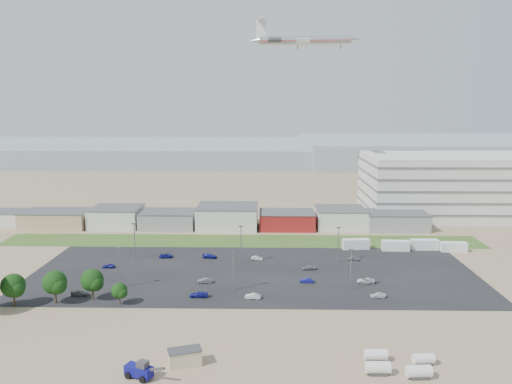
{
  "coord_description": "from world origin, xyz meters",
  "views": [
    {
      "loc": [
        8.31,
        -110.04,
        44.76
      ],
      "look_at": [
        5.57,
        22.0,
        21.88
      ],
      "focal_mm": 35.0,
      "sensor_mm": 36.0,
      "label": 1
    }
  ],
  "objects_px": {
    "parked_car_3": "(199,294)",
    "parked_car_6": "(210,256)",
    "parked_car_9": "(166,256)",
    "parked_car_8": "(354,259)",
    "box_trailer_a": "(356,244)",
    "parked_car_5": "(109,266)",
    "telehandler": "(139,369)",
    "storage_tank_nw": "(376,355)",
    "portable_shed": "(185,357)",
    "parked_car_4": "(205,281)",
    "parked_car_2": "(378,295)",
    "parked_car_12": "(308,268)",
    "parked_car_13": "(253,296)",
    "parked_car_10": "(80,293)",
    "airliner": "(305,40)",
    "parked_car_11": "(257,258)",
    "parked_car_0": "(366,281)",
    "parked_car_1": "(307,280)"
  },
  "relations": [
    {
      "from": "parked_car_6",
      "to": "parked_car_12",
      "type": "xyz_separation_m",
      "value": [
        28.53,
        -10.01,
        -0.06
      ]
    },
    {
      "from": "parked_car_8",
      "to": "parked_car_4",
      "type": "bearing_deg",
      "value": 120.35
    },
    {
      "from": "airliner",
      "to": "parked_car_11",
      "type": "relative_size",
      "value": 12.8
    },
    {
      "from": "telehandler",
      "to": "box_trailer_a",
      "type": "bearing_deg",
      "value": 80.87
    },
    {
      "from": "portable_shed",
      "to": "storage_tank_nw",
      "type": "xyz_separation_m",
      "value": [
        33.69,
        2.15,
        -0.28
      ]
    },
    {
      "from": "telehandler",
      "to": "storage_tank_nw",
      "type": "bearing_deg",
      "value": 32.63
    },
    {
      "from": "storage_tank_nw",
      "to": "parked_car_13",
      "type": "relative_size",
      "value": 1.05
    },
    {
      "from": "parked_car_4",
      "to": "parked_car_9",
      "type": "distance_m",
      "value": 25.62
    },
    {
      "from": "parked_car_4",
      "to": "storage_tank_nw",
      "type": "bearing_deg",
      "value": 34.35
    },
    {
      "from": "parked_car_4",
      "to": "parked_car_1",
      "type": "bearing_deg",
      "value": 84.01
    },
    {
      "from": "box_trailer_a",
      "to": "parked_car_1",
      "type": "xyz_separation_m",
      "value": [
        -17.98,
        -30.96,
        -1.01
      ]
    },
    {
      "from": "parked_car_9",
      "to": "box_trailer_a",
      "type": "bearing_deg",
      "value": -86.09
    },
    {
      "from": "portable_shed",
      "to": "parked_car_1",
      "type": "distance_m",
      "value": 48.53
    },
    {
      "from": "parked_car_5",
      "to": "airliner",
      "type": "bearing_deg",
      "value": 141.88
    },
    {
      "from": "parked_car_3",
      "to": "parked_car_13",
      "type": "relative_size",
      "value": 1.18
    },
    {
      "from": "storage_tank_nw",
      "to": "parked_car_9",
      "type": "distance_m",
      "value": 77.83
    },
    {
      "from": "portable_shed",
      "to": "airliner",
      "type": "distance_m",
      "value": 142.89
    },
    {
      "from": "parked_car_3",
      "to": "parked_car_6",
      "type": "xyz_separation_m",
      "value": [
        -0.85,
        30.67,
        -0.02
      ]
    },
    {
      "from": "parked_car_13",
      "to": "box_trailer_a",
      "type": "bearing_deg",
      "value": 147.79
    },
    {
      "from": "portable_shed",
      "to": "parked_car_2",
      "type": "xyz_separation_m",
      "value": [
        40.66,
        31.97,
        -0.84
      ]
    },
    {
      "from": "parked_car_2",
      "to": "parked_car_11",
      "type": "relative_size",
      "value": 1.08
    },
    {
      "from": "parked_car_4",
      "to": "parked_car_11",
      "type": "relative_size",
      "value": 1.13
    },
    {
      "from": "airliner",
      "to": "parked_car_4",
      "type": "bearing_deg",
      "value": -108.3
    },
    {
      "from": "parked_car_1",
      "to": "parked_car_11",
      "type": "xyz_separation_m",
      "value": [
        -13.08,
        18.81,
        -0.02
      ]
    },
    {
      "from": "parked_car_0",
      "to": "parked_car_8",
      "type": "distance_m",
      "value": 18.87
    },
    {
      "from": "parked_car_10",
      "to": "parked_car_13",
      "type": "relative_size",
      "value": 1.1
    },
    {
      "from": "storage_tank_nw",
      "to": "portable_shed",
      "type": "bearing_deg",
      "value": -176.35
    },
    {
      "from": "parked_car_8",
      "to": "telehandler",
      "type": "bearing_deg",
      "value": 149.06
    },
    {
      "from": "parked_car_11",
      "to": "box_trailer_a",
      "type": "bearing_deg",
      "value": -66.13
    },
    {
      "from": "parked_car_3",
      "to": "airliner",
      "type": "bearing_deg",
      "value": 163.15
    },
    {
      "from": "airliner",
      "to": "parked_car_0",
      "type": "distance_m",
      "value": 106.47
    },
    {
      "from": "parked_car_2",
      "to": "parked_car_9",
      "type": "xyz_separation_m",
      "value": [
        -56.39,
        30.31,
        -0.05
      ]
    },
    {
      "from": "airliner",
      "to": "parked_car_12",
      "type": "distance_m",
      "value": 98.55
    },
    {
      "from": "parked_car_2",
      "to": "parked_car_4",
      "type": "xyz_separation_m",
      "value": [
        -42.11,
        9.03,
        0.01
      ]
    },
    {
      "from": "portable_shed",
      "to": "box_trailer_a",
      "type": "height_order",
      "value": "box_trailer_a"
    },
    {
      "from": "airliner",
      "to": "parked_car_3",
      "type": "xyz_separation_m",
      "value": [
        -30.96,
        -90.51,
        -69.36
      ]
    },
    {
      "from": "portable_shed",
      "to": "parked_car_3",
      "type": "xyz_separation_m",
      "value": [
        -1.78,
        31.42,
        -0.82
      ]
    },
    {
      "from": "parked_car_4",
      "to": "parked_car_11",
      "type": "bearing_deg",
      "value": 138.71
    },
    {
      "from": "storage_tank_nw",
      "to": "parked_car_12",
      "type": "distance_m",
      "value": 50.53
    },
    {
      "from": "parked_car_2",
      "to": "parked_car_9",
      "type": "relative_size",
      "value": 0.88
    },
    {
      "from": "parked_car_3",
      "to": "parked_car_10",
      "type": "xyz_separation_m",
      "value": [
        -28.51,
        0.27,
        -0.04
      ]
    },
    {
      "from": "storage_tank_nw",
      "to": "parked_car_5",
      "type": "relative_size",
      "value": 1.15
    },
    {
      "from": "box_trailer_a",
      "to": "parked_car_5",
      "type": "relative_size",
      "value": 2.46
    },
    {
      "from": "portable_shed",
      "to": "parked_car_13",
      "type": "distance_m",
      "value": 32.71
    },
    {
      "from": "parked_car_2",
      "to": "parked_car_3",
      "type": "relative_size",
      "value": 0.83
    },
    {
      "from": "parked_car_12",
      "to": "parked_car_13",
      "type": "bearing_deg",
      "value": -38.87
    },
    {
      "from": "parked_car_9",
      "to": "parked_car_8",
      "type": "bearing_deg",
      "value": -97.9
    },
    {
      "from": "airliner",
      "to": "parked_car_11",
      "type": "distance_m",
      "value": 94.3
    },
    {
      "from": "parked_car_2",
      "to": "storage_tank_nw",
      "type": "bearing_deg",
      "value": -18.05
    },
    {
      "from": "storage_tank_nw",
      "to": "parked_car_1",
      "type": "height_order",
      "value": "storage_tank_nw"
    }
  ]
}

